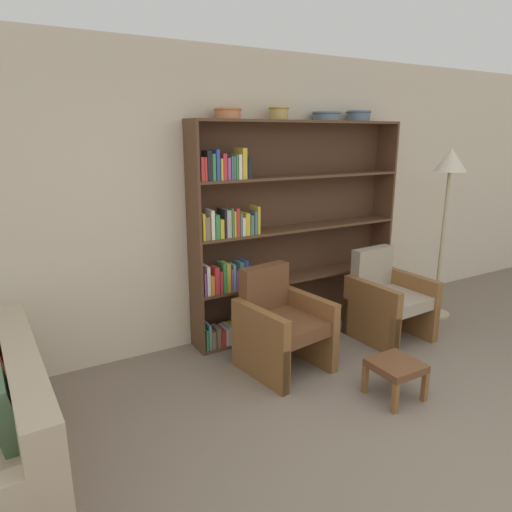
{
  "coord_description": "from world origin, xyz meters",
  "views": [
    {
      "loc": [
        -2.28,
        -1.28,
        1.99
      ],
      "look_at": [
        -0.34,
        2.09,
        0.95
      ],
      "focal_mm": 32.0,
      "sensor_mm": 36.0,
      "label": 1
    }
  ],
  "objects_px": {
    "bowl_copper": "(279,112)",
    "armchair_cushioned": "(387,299)",
    "bowl_terracotta": "(228,113)",
    "armchair_leather": "(281,325)",
    "bowl_brass": "(358,115)",
    "floor_lamp": "(449,175)",
    "bowl_cream": "(326,116)",
    "footstool": "(396,369)",
    "bookshelf": "(280,233)"
  },
  "relations": [
    {
      "from": "armchair_cushioned",
      "to": "floor_lamp",
      "type": "bearing_deg",
      "value": -174.49
    },
    {
      "from": "bowl_copper",
      "to": "floor_lamp",
      "type": "xyz_separation_m",
      "value": [
        1.81,
        -0.52,
        -0.62
      ]
    },
    {
      "from": "bookshelf",
      "to": "footstool",
      "type": "bearing_deg",
      "value": -86.95
    },
    {
      "from": "bowl_copper",
      "to": "armchair_cushioned",
      "type": "height_order",
      "value": "bowl_copper"
    },
    {
      "from": "armchair_cushioned",
      "to": "floor_lamp",
      "type": "distance_m",
      "value": 1.5
    },
    {
      "from": "bowl_brass",
      "to": "footstool",
      "type": "relative_size",
      "value": 0.73
    },
    {
      "from": "bowl_terracotta",
      "to": "bowl_cream",
      "type": "distance_m",
      "value": 1.08
    },
    {
      "from": "bowl_copper",
      "to": "armchair_cushioned",
      "type": "relative_size",
      "value": 0.22
    },
    {
      "from": "bowl_brass",
      "to": "armchair_leather",
      "type": "bearing_deg",
      "value": -153.99
    },
    {
      "from": "bowl_copper",
      "to": "footstool",
      "type": "relative_size",
      "value": 0.54
    },
    {
      "from": "bookshelf",
      "to": "bowl_cream",
      "type": "relative_size",
      "value": 8.06
    },
    {
      "from": "bowl_copper",
      "to": "footstool",
      "type": "xyz_separation_m",
      "value": [
        0.13,
        -1.51,
        -1.94
      ]
    },
    {
      "from": "footstool",
      "to": "armchair_cushioned",
      "type": "bearing_deg",
      "value": 48.23
    },
    {
      "from": "bowl_brass",
      "to": "bowl_copper",
      "type": "bearing_deg",
      "value": 180.0
    },
    {
      "from": "armchair_cushioned",
      "to": "footstool",
      "type": "relative_size",
      "value": 2.46
    },
    {
      "from": "bowl_copper",
      "to": "bowl_brass",
      "type": "distance_m",
      "value": 0.97
    },
    {
      "from": "armchair_leather",
      "to": "bowl_brass",
      "type": "bearing_deg",
      "value": -162.48
    },
    {
      "from": "armchair_leather",
      "to": "armchair_cushioned",
      "type": "bearing_deg",
      "value": 171.53
    },
    {
      "from": "footstool",
      "to": "bookshelf",
      "type": "bearing_deg",
      "value": 93.05
    },
    {
      "from": "footstool",
      "to": "bowl_copper",
      "type": "bearing_deg",
      "value": 94.83
    },
    {
      "from": "bowl_copper",
      "to": "bowl_terracotta",
      "type": "bearing_deg",
      "value": 180.0
    },
    {
      "from": "footstool",
      "to": "bowl_brass",
      "type": "bearing_deg",
      "value": 60.81
    },
    {
      "from": "bowl_brass",
      "to": "footstool",
      "type": "xyz_separation_m",
      "value": [
        -0.85,
        -1.51,
        -1.93
      ]
    },
    {
      "from": "bowl_terracotta",
      "to": "bowl_cream",
      "type": "height_order",
      "value": "bowl_terracotta"
    },
    {
      "from": "bowl_terracotta",
      "to": "bowl_brass",
      "type": "relative_size",
      "value": 0.96
    },
    {
      "from": "bowl_terracotta",
      "to": "bowl_brass",
      "type": "height_order",
      "value": "bowl_brass"
    },
    {
      "from": "bowl_terracotta",
      "to": "floor_lamp",
      "type": "xyz_separation_m",
      "value": [
        2.34,
        -0.52,
        -0.6
      ]
    },
    {
      "from": "bowl_brass",
      "to": "armchair_cushioned",
      "type": "distance_m",
      "value": 1.9
    },
    {
      "from": "bowl_brass",
      "to": "armchair_cushioned",
      "type": "height_order",
      "value": "bowl_brass"
    },
    {
      "from": "bowl_brass",
      "to": "armchair_leather",
      "type": "relative_size",
      "value": 0.3
    },
    {
      "from": "bowl_terracotta",
      "to": "footstool",
      "type": "height_order",
      "value": "bowl_terracotta"
    },
    {
      "from": "bowl_cream",
      "to": "armchair_cushioned",
      "type": "bearing_deg",
      "value": -62.89
    },
    {
      "from": "bowl_copper",
      "to": "armchair_leather",
      "type": "xyz_separation_m",
      "value": [
        -0.37,
        -0.66,
        -1.79
      ]
    },
    {
      "from": "armchair_cushioned",
      "to": "footstool",
      "type": "height_order",
      "value": "armchair_cushioned"
    },
    {
      "from": "bowl_cream",
      "to": "armchair_leather",
      "type": "distance_m",
      "value": 2.11
    },
    {
      "from": "bowl_terracotta",
      "to": "armchair_cushioned",
      "type": "distance_m",
      "value": 2.37
    },
    {
      "from": "bowl_cream",
      "to": "armchair_cushioned",
      "type": "xyz_separation_m",
      "value": [
        0.34,
        -0.66,
        -1.77
      ]
    },
    {
      "from": "armchair_leather",
      "to": "floor_lamp",
      "type": "height_order",
      "value": "floor_lamp"
    },
    {
      "from": "bowl_terracotta",
      "to": "armchair_cushioned",
      "type": "xyz_separation_m",
      "value": [
        1.42,
        -0.66,
        -1.78
      ]
    },
    {
      "from": "bowl_cream",
      "to": "bowl_brass",
      "type": "relative_size",
      "value": 1.11
    },
    {
      "from": "bowl_brass",
      "to": "bookshelf",
      "type": "bearing_deg",
      "value": 178.58
    },
    {
      "from": "bowl_cream",
      "to": "footstool",
      "type": "xyz_separation_m",
      "value": [
        -0.43,
        -1.51,
        -1.92
      ]
    },
    {
      "from": "bowl_copper",
      "to": "armchair_cushioned",
      "type": "bearing_deg",
      "value": -36.34
    },
    {
      "from": "bowl_cream",
      "to": "floor_lamp",
      "type": "height_order",
      "value": "bowl_cream"
    },
    {
      "from": "bowl_copper",
      "to": "bowl_brass",
      "type": "bearing_deg",
      "value": 0.0
    },
    {
      "from": "bowl_terracotta",
      "to": "bowl_copper",
      "type": "relative_size",
      "value": 1.29
    },
    {
      "from": "bowl_terracotta",
      "to": "bowl_cream",
      "type": "bearing_deg",
      "value": 0.0
    },
    {
      "from": "armchair_cushioned",
      "to": "bowl_terracotta",
      "type": "bearing_deg",
      "value": -27.71
    },
    {
      "from": "bowl_terracotta",
      "to": "footstool",
      "type": "distance_m",
      "value": 2.54
    },
    {
      "from": "bowl_brass",
      "to": "footstool",
      "type": "bearing_deg",
      "value": -119.19
    }
  ]
}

